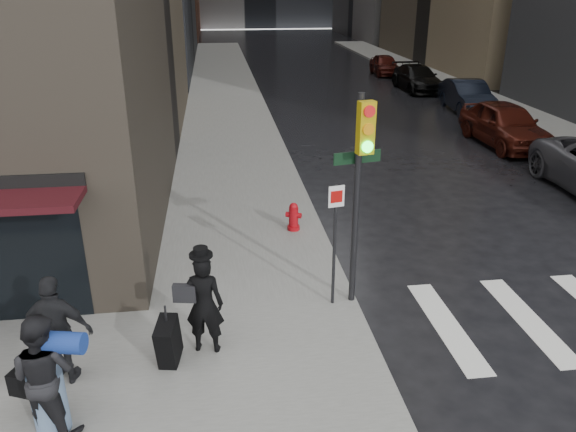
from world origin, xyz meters
The scene contains 12 objects.
ground centered at (0.00, 0.00, 0.00)m, with size 140.00×140.00×0.00m, color black.
sidewalk_left centered at (0.00, 27.00, 0.07)m, with size 4.00×50.00×0.15m, color slate.
sidewalk_right centered at (13.50, 27.00, 0.07)m, with size 3.00×50.00×0.15m, color slate.
man_overcoat centered at (-1.02, 0.57, 0.96)m, with size 1.15×0.93×1.94m.
man_jeans centered at (-3.00, -0.92, 1.07)m, with size 1.26×1.06×1.83m.
man_greycoat centered at (-3.08, 0.12, 1.06)m, with size 1.12×0.60×1.82m.
traffic_light centered at (1.88, 1.80, 2.74)m, with size 0.99×0.54×4.02m.
fire_hydrant centered at (1.24, 5.36, 0.47)m, with size 0.41×0.31×0.71m.
parked_car_1 centered at (10.46, 12.63, 0.83)m, with size 1.96×4.87×1.66m, color #44150D.
parked_car_2 centered at (11.60, 18.62, 0.75)m, with size 1.59×4.55×1.50m, color black.
parked_car_3 centered at (11.19, 24.61, 0.70)m, with size 1.97×4.84×1.40m, color black.
parked_car_4 centered at (11.01, 30.60, 0.67)m, with size 1.57×3.91×1.33m, color #44130D.
Camera 1 is at (-0.55, -7.37, 5.90)m, focal length 35.00 mm.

